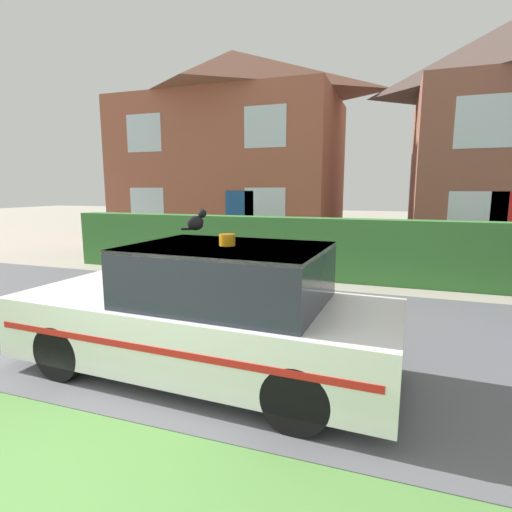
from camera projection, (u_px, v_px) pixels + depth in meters
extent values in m
cube|color=#5B5B60|center=(233.00, 326.00, 6.36)|extent=(28.00, 5.57, 0.01)
cube|color=#3D7F38|center=(303.00, 248.00, 9.68)|extent=(12.89, 0.52, 1.48)
cylinder|color=black|center=(145.00, 313.00, 5.93)|extent=(0.65, 0.22, 0.64)
cylinder|color=black|center=(61.00, 352.00, 4.53)|extent=(0.65, 0.22, 0.64)
cylinder|color=black|center=(331.00, 339.00, 4.92)|extent=(0.65, 0.22, 0.64)
cylinder|color=black|center=(297.00, 398.00, 3.52)|extent=(0.65, 0.22, 0.64)
cube|color=white|center=(201.00, 328.00, 4.69)|extent=(4.54, 1.90, 0.72)
cube|color=#232833|center=(228.00, 274.00, 4.45)|extent=(2.18, 1.63, 0.64)
cube|color=white|center=(227.00, 247.00, 4.40)|extent=(2.18, 1.63, 0.04)
cube|color=red|center=(232.00, 304.00, 5.48)|extent=(4.25, 0.17, 0.07)
cube|color=red|center=(157.00, 351.00, 3.89)|extent=(4.25, 0.17, 0.07)
cylinder|color=orange|center=(227.00, 240.00, 4.39)|extent=(0.18, 0.18, 0.13)
ellipsoid|color=black|center=(196.00, 223.00, 4.75)|extent=(0.24, 0.25, 0.18)
ellipsoid|color=beige|center=(202.00, 224.00, 4.79)|extent=(0.10, 0.09, 0.10)
sphere|color=black|center=(202.00, 214.00, 4.77)|extent=(0.10, 0.10, 0.10)
cone|color=black|center=(203.00, 210.00, 4.74)|extent=(0.04, 0.04, 0.04)
cone|color=black|center=(201.00, 210.00, 4.79)|extent=(0.04, 0.04, 0.04)
cylinder|color=black|center=(188.00, 229.00, 4.80)|extent=(0.14, 0.14, 0.03)
cube|color=#93513D|center=(233.00, 173.00, 16.14)|extent=(8.20, 5.48, 5.56)
pyramid|color=brown|center=(232.00, 76.00, 15.52)|extent=(8.61, 5.75, 1.89)
cube|color=navy|center=(240.00, 222.00, 13.42)|extent=(1.00, 0.02, 2.10)
cube|color=silver|center=(147.00, 206.00, 14.52)|extent=(1.40, 0.02, 1.30)
cube|color=silver|center=(265.00, 208.00, 13.05)|extent=(1.40, 0.02, 1.30)
cube|color=silver|center=(144.00, 133.00, 14.09)|extent=(1.40, 0.02, 1.30)
cube|color=silver|center=(265.00, 126.00, 12.62)|extent=(1.40, 0.02, 1.30)
cube|color=red|center=(510.00, 233.00, 10.21)|extent=(1.00, 0.02, 2.10)
cube|color=silver|center=(477.00, 216.00, 10.40)|extent=(1.40, 0.02, 1.30)
cube|color=silver|center=(485.00, 121.00, 10.00)|extent=(1.40, 0.02, 1.30)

